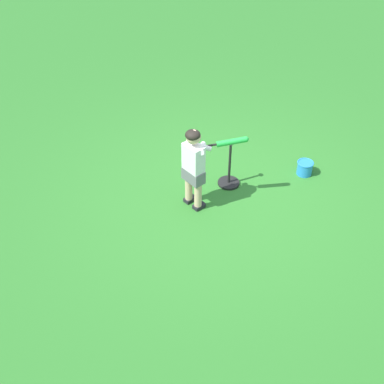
# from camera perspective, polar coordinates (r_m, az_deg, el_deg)

# --- Properties ---
(ground_plane) EXTENTS (40.00, 40.00, 0.00)m
(ground_plane) POSITION_cam_1_polar(r_m,az_deg,el_deg) (6.43, 3.48, -0.25)
(ground_plane) COLOR #2D7528
(child_batter) EXTENTS (0.77, 0.36, 1.08)m
(child_batter) POSITION_cam_1_polar(r_m,az_deg,el_deg) (5.87, 0.43, 3.44)
(child_batter) COLOR #232328
(child_batter) RESTS_ON ground
(batting_tee) EXTENTS (0.28, 0.28, 0.62)m
(batting_tee) POSITION_cam_1_polar(r_m,az_deg,el_deg) (6.54, 4.15, 1.65)
(batting_tee) COLOR black
(batting_tee) RESTS_ON ground
(toy_bucket) EXTENTS (0.22, 0.22, 0.19)m
(toy_bucket) POSITION_cam_1_polar(r_m,az_deg,el_deg) (6.86, 12.50, 2.67)
(toy_bucket) COLOR #2884DB
(toy_bucket) RESTS_ON ground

